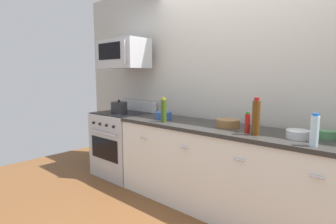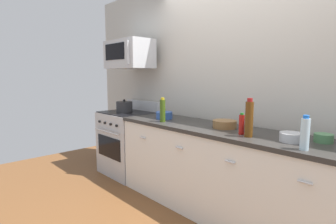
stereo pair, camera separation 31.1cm
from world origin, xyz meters
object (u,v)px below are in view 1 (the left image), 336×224
object	(u,v)px
microwave	(123,54)
bottle_wine_amber	(256,117)
bowl_steel_prep	(298,134)
stockpot	(119,107)
bowl_green_glaze	(327,134)
bowl_blue_mixing	(163,115)
bottle_olive_oil	(164,110)
range_oven	(123,143)
bowl_wooden_salad	(228,123)
bottle_hot_sauce_red	(247,123)
bottle_water_clear	(314,131)

from	to	relation	value
microwave	bottle_wine_amber	xyz separation A→B (m)	(2.05, -0.19, -0.67)
bowl_steel_prep	stockpot	size ratio (longest dim) A/B	0.81
bowl_green_glaze	bowl_blue_mixing	bearing A→B (deg)	-175.26
bowl_blue_mixing	bowl_steel_prep	distance (m)	1.55
microwave	bottle_olive_oil	bearing A→B (deg)	-13.02
range_oven	bowl_wooden_salad	xyz separation A→B (m)	(1.67, 0.04, 0.49)
bottle_wine_amber	bowl_blue_mixing	distance (m)	1.24
bottle_hot_sauce_red	bottle_olive_oil	bearing A→B (deg)	-175.12
bowl_green_glaze	stockpot	xyz separation A→B (m)	(-2.56, -0.18, 0.04)
bowl_steel_prep	stockpot	world-z (taller)	stockpot
bowl_green_glaze	bowl_wooden_salad	size ratio (longest dim) A/B	0.59
bottle_olive_oil	stockpot	bearing A→B (deg)	172.58
bottle_water_clear	bowl_steel_prep	world-z (taller)	bottle_water_clear
bottle_wine_amber	bowl_wooden_salad	bearing A→B (deg)	153.99
bowl_green_glaze	bowl_wooden_salad	world-z (taller)	bowl_wooden_salad
bottle_olive_oil	bottle_wine_amber	xyz separation A→B (m)	(1.08, 0.04, 0.03)
microwave	bowl_blue_mixing	world-z (taller)	microwave
bowl_blue_mixing	bowl_green_glaze	bearing A→B (deg)	4.74
bottle_hot_sauce_red	bowl_green_glaze	xyz separation A→B (m)	(0.61, 0.22, -0.06)
bottle_water_clear	bowl_green_glaze	distance (m)	0.36
range_oven	microwave	bearing A→B (deg)	89.71
bottle_hot_sauce_red	bowl_steel_prep	world-z (taller)	bottle_hot_sauce_red
microwave	bottle_olive_oil	world-z (taller)	microwave
bowl_steel_prep	stockpot	distance (m)	2.38
bottle_hot_sauce_red	bowl_steel_prep	xyz separation A→B (m)	(0.43, 0.05, -0.05)
bowl_wooden_salad	stockpot	size ratio (longest dim) A/B	1.03
bowl_steel_prep	microwave	bearing A→B (deg)	177.92
bowl_green_glaze	bowl_steel_prep	xyz separation A→B (m)	(-0.18, -0.17, 0.00)
range_oven	bowl_steel_prep	world-z (taller)	range_oven
microwave	bottle_wine_amber	bearing A→B (deg)	-5.23
microwave	stockpot	world-z (taller)	microwave
bottle_water_clear	bowl_wooden_salad	xyz separation A→B (m)	(-0.87, 0.27, -0.08)
bottle_olive_oil	bottle_wine_amber	world-z (taller)	bottle_wine_amber
microwave	bowl_green_glaze	size ratio (longest dim) A/B	5.20
range_oven	bowl_wooden_salad	size ratio (longest dim) A/B	4.44
bowl_steel_prep	bowl_blue_mixing	bearing A→B (deg)	179.21
bottle_olive_oil	bowl_blue_mixing	bearing A→B (deg)	132.94
bottle_olive_oil	bottle_wine_amber	distance (m)	1.08
bottle_olive_oil	bottle_wine_amber	size ratio (longest dim) A/B	0.83
bottle_wine_amber	bowl_steel_prep	xyz separation A→B (m)	(0.33, 0.10, -0.12)
bottle_wine_amber	stockpot	size ratio (longest dim) A/B	1.45
bowl_green_glaze	bowl_steel_prep	size ratio (longest dim) A/B	0.76
bottle_hot_sauce_red	bowl_blue_mixing	xyz separation A→B (m)	(-1.13, 0.08, -0.05)
bottle_hot_sauce_red	bowl_steel_prep	size ratio (longest dim) A/B	1.03
bowl_blue_mixing	bowl_steel_prep	bearing A→B (deg)	-0.79
bottle_wine_amber	bowl_blue_mixing	size ratio (longest dim) A/B	1.67
range_oven	bottle_hot_sauce_red	distance (m)	2.03
bowl_green_glaze	bowl_blue_mixing	size ratio (longest dim) A/B	0.71
range_oven	bottle_hot_sauce_red	bearing A→B (deg)	-2.83
stockpot	bottle_wine_amber	bearing A→B (deg)	-2.50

